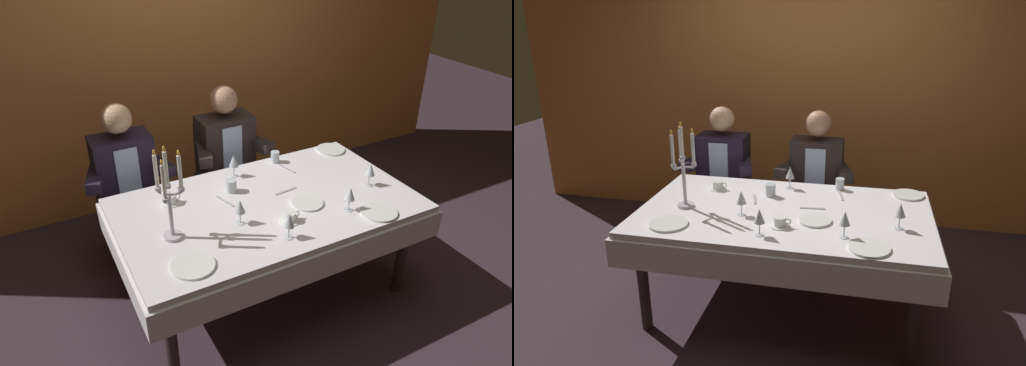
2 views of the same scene
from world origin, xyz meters
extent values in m
plane|color=#392932|center=(0.00, 0.00, 0.00)|extent=(12.00, 12.00, 0.00)
cube|color=#CA7A3C|center=(0.00, 1.66, 1.35)|extent=(6.00, 0.12, 2.70)
cube|color=white|center=(0.00, 0.00, 0.72)|extent=(1.90, 1.10, 0.04)
cube|color=white|center=(0.00, 0.00, 0.61)|extent=(1.94, 1.14, 0.18)
cylinder|color=#302525|center=(-0.83, -0.43, 0.35)|extent=(0.07, 0.07, 0.70)
cylinder|color=#302525|center=(0.83, -0.43, 0.35)|extent=(0.07, 0.07, 0.70)
cylinder|color=#302525|center=(-0.83, 0.43, 0.35)|extent=(0.07, 0.07, 0.70)
cylinder|color=#302525|center=(0.83, 0.43, 0.35)|extent=(0.07, 0.07, 0.70)
cylinder|color=silver|center=(-0.66, -0.08, 0.75)|extent=(0.11, 0.11, 0.02)
cylinder|color=silver|center=(-0.66, -0.08, 0.90)|extent=(0.02, 0.02, 0.28)
cylinder|color=silver|center=(-0.66, -0.08, 1.08)|extent=(0.04, 0.04, 0.02)
cylinder|color=white|center=(-0.66, -0.08, 1.19)|extent=(0.02, 0.02, 0.19)
ellipsoid|color=yellow|center=(-0.66, -0.08, 1.30)|extent=(0.02, 0.02, 0.03)
cylinder|color=silver|center=(-0.62, -0.08, 1.02)|extent=(0.07, 0.01, 0.01)
cylinder|color=silver|center=(-0.58, -0.08, 1.04)|extent=(0.04, 0.04, 0.02)
cylinder|color=white|center=(-0.58, -0.08, 1.15)|extent=(0.02, 0.02, 0.19)
ellipsoid|color=yellow|center=(-0.58, -0.08, 1.26)|extent=(0.02, 0.02, 0.03)
cylinder|color=silver|center=(-0.68, -0.04, 1.02)|extent=(0.05, 0.07, 0.01)
cylinder|color=silver|center=(-0.69, -0.01, 1.04)|extent=(0.04, 0.04, 0.02)
cylinder|color=white|center=(-0.69, -0.01, 1.15)|extent=(0.02, 0.02, 0.19)
ellipsoid|color=yellow|center=(-0.69, -0.01, 1.26)|extent=(0.02, 0.02, 0.03)
cylinder|color=silver|center=(-0.68, -0.11, 1.02)|extent=(0.05, 0.07, 0.01)
cylinder|color=silver|center=(-0.69, -0.14, 1.04)|extent=(0.04, 0.04, 0.02)
cylinder|color=white|center=(-0.69, -0.14, 1.15)|extent=(0.02, 0.02, 0.19)
ellipsoid|color=yellow|center=(-0.69, -0.14, 1.26)|extent=(0.02, 0.02, 0.03)
cylinder|color=white|center=(0.55, -0.43, 0.75)|extent=(0.23, 0.23, 0.01)
cylinder|color=white|center=(0.22, -0.13, 0.75)|extent=(0.20, 0.20, 0.01)
cylinder|color=white|center=(-0.65, -0.37, 0.75)|extent=(0.24, 0.24, 0.01)
cylinder|color=white|center=(0.82, 0.44, 0.75)|extent=(0.22, 0.22, 0.01)
cylinder|color=silver|center=(-0.25, -0.13, 0.74)|extent=(0.06, 0.06, 0.00)
cylinder|color=silver|center=(-0.25, -0.13, 0.78)|extent=(0.01, 0.01, 0.07)
cone|color=silver|center=(-0.25, -0.13, 0.86)|extent=(0.07, 0.07, 0.08)
cylinder|color=silver|center=(0.72, -0.13, 0.74)|extent=(0.06, 0.06, 0.00)
cylinder|color=silver|center=(0.72, -0.13, 0.78)|extent=(0.01, 0.01, 0.07)
cone|color=silver|center=(0.72, -0.13, 0.86)|extent=(0.07, 0.07, 0.08)
cylinder|color=maroon|center=(0.72, -0.13, 0.84)|extent=(0.04, 0.04, 0.03)
cylinder|color=silver|center=(-0.07, -0.39, 0.74)|extent=(0.06, 0.06, 0.00)
cylinder|color=silver|center=(-0.07, -0.39, 0.78)|extent=(0.01, 0.01, 0.07)
cone|color=silver|center=(-0.07, -0.39, 0.86)|extent=(0.07, 0.07, 0.08)
cylinder|color=#E0D172|center=(-0.07, -0.39, 0.84)|extent=(0.04, 0.04, 0.03)
cylinder|color=silver|center=(0.41, -0.32, 0.74)|extent=(0.06, 0.06, 0.00)
cylinder|color=silver|center=(0.41, -0.32, 0.78)|extent=(0.01, 0.01, 0.07)
cone|color=silver|center=(0.41, -0.32, 0.86)|extent=(0.07, 0.07, 0.08)
cylinder|color=maroon|center=(0.41, -0.32, 0.84)|extent=(0.04, 0.04, 0.03)
cylinder|color=silver|center=(-0.03, 0.42, 0.74)|extent=(0.06, 0.06, 0.00)
cylinder|color=silver|center=(-0.03, 0.42, 0.78)|extent=(0.01, 0.01, 0.07)
cone|color=silver|center=(-0.03, 0.42, 0.86)|extent=(0.07, 0.07, 0.08)
cylinder|color=#E0D172|center=(-0.03, 0.42, 0.84)|extent=(0.04, 0.04, 0.03)
cylinder|color=silver|center=(0.33, 0.47, 0.78)|extent=(0.06, 0.06, 0.08)
cylinder|color=silver|center=(-0.14, 0.23, 0.78)|extent=(0.07, 0.07, 0.09)
cylinder|color=white|center=(-0.55, 0.28, 0.74)|extent=(0.12, 0.12, 0.01)
cylinder|color=white|center=(-0.55, 0.28, 0.77)|extent=(0.08, 0.08, 0.05)
torus|color=white|center=(-0.50, 0.28, 0.78)|extent=(0.04, 0.01, 0.04)
cylinder|color=white|center=(0.02, -0.25, 0.74)|extent=(0.12, 0.12, 0.01)
cylinder|color=white|center=(0.02, -0.25, 0.77)|extent=(0.08, 0.08, 0.05)
torus|color=white|center=(0.07, -0.25, 0.78)|extent=(0.04, 0.01, 0.04)
cube|color=#B7B7BC|center=(-0.23, 0.14, 0.74)|extent=(0.06, 0.17, 0.01)
cube|color=#B7B7BC|center=(0.18, 0.06, 0.74)|extent=(0.17, 0.04, 0.01)
cube|color=#B7B7BC|center=(0.35, 0.33, 0.74)|extent=(0.05, 0.17, 0.01)
cylinder|color=#302525|center=(-0.88, 0.70, 0.21)|extent=(0.04, 0.04, 0.42)
cylinder|color=#302525|center=(-0.52, 0.70, 0.21)|extent=(0.04, 0.04, 0.42)
cylinder|color=#302525|center=(-0.88, 1.06, 0.21)|extent=(0.04, 0.04, 0.42)
cylinder|color=#302525|center=(-0.52, 1.06, 0.21)|extent=(0.04, 0.04, 0.42)
cube|color=#302525|center=(-0.70, 0.88, 0.44)|extent=(0.42, 0.42, 0.04)
cube|color=#302525|center=(-0.70, 1.07, 0.68)|extent=(0.38, 0.04, 0.44)
cube|color=#221A2C|center=(-0.70, 0.88, 0.73)|extent=(0.42, 0.26, 0.54)
cube|color=#ACC6E4|center=(-0.70, 0.75, 0.76)|extent=(0.16, 0.01, 0.40)
sphere|color=#DBAC81|center=(-0.70, 0.88, 1.14)|extent=(0.21, 0.21, 0.21)
cube|color=#221A2C|center=(-0.92, 0.78, 0.77)|extent=(0.19, 0.34, 0.08)
cube|color=#221A2C|center=(-0.48, 0.78, 0.77)|extent=(0.19, 0.34, 0.08)
cylinder|color=#302525|center=(-0.07, 0.70, 0.21)|extent=(0.04, 0.04, 0.42)
cylinder|color=#302525|center=(0.29, 0.70, 0.21)|extent=(0.04, 0.04, 0.42)
cylinder|color=#302525|center=(-0.07, 1.06, 0.21)|extent=(0.04, 0.04, 0.42)
cylinder|color=#302525|center=(0.29, 1.06, 0.21)|extent=(0.04, 0.04, 0.42)
cube|color=#302525|center=(0.11, 0.88, 0.44)|extent=(0.42, 0.42, 0.04)
cube|color=#302525|center=(0.11, 1.07, 0.68)|extent=(0.38, 0.04, 0.44)
cube|color=#2B2322|center=(0.11, 0.88, 0.73)|extent=(0.42, 0.26, 0.54)
cube|color=#B2C6E7|center=(0.11, 0.75, 0.76)|extent=(0.16, 0.01, 0.40)
sphere|color=tan|center=(0.11, 0.88, 1.14)|extent=(0.21, 0.21, 0.21)
cube|color=#2B2322|center=(-0.11, 0.78, 0.77)|extent=(0.19, 0.34, 0.08)
cube|color=#2B2322|center=(0.33, 0.78, 0.77)|extent=(0.19, 0.34, 0.08)
camera|label=1|loc=(-1.27, -2.24, 2.36)|focal=33.22mm
camera|label=2|loc=(0.49, -2.73, 1.94)|focal=32.14mm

